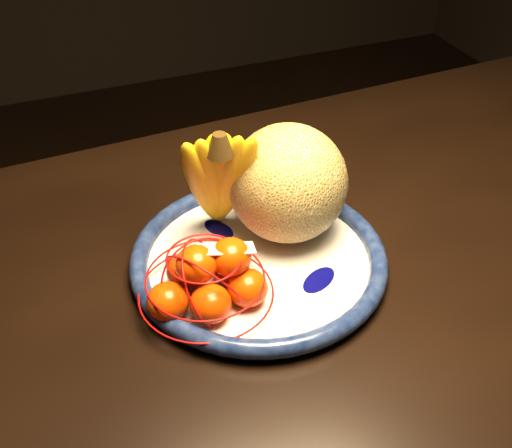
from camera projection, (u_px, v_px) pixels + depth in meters
name	position (u px, v px, depth m)	size (l,w,h in m)	color
dining_table	(301.00, 328.00, 0.93)	(1.63, 1.03, 0.79)	black
fruit_bowl	(259.00, 259.00, 0.90)	(0.36, 0.36, 0.03)	white
cantaloupe	(288.00, 183.00, 0.90)	(0.17, 0.17, 0.17)	olive
banana_bunch	(218.00, 176.00, 0.88)	(0.14, 0.13, 0.21)	yellow
mandarin_bag	(209.00, 280.00, 0.82)	(0.22, 0.22, 0.11)	#FF4A09
price_tag	(226.00, 249.00, 0.80)	(0.07, 0.03, 0.00)	white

